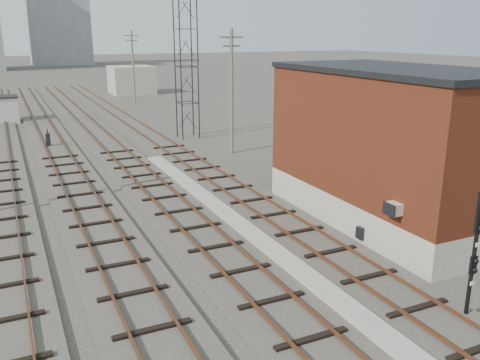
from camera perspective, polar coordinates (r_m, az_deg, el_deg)
ground at (r=67.20m, az=-17.52°, el=8.01°), size 320.00×320.00×0.00m
track_right at (r=47.23m, az=-10.89°, el=5.42°), size 3.20×90.00×0.39m
track_mid_right at (r=46.44m, az=-15.68°, el=4.93°), size 3.20×90.00×0.39m
track_mid_left at (r=45.98m, az=-20.60°, el=4.39°), size 3.20×90.00×0.39m
platform_curb at (r=23.68m, az=-0.28°, el=-4.99°), size 0.90×28.00×0.26m
brick_building at (r=24.81m, az=16.60°, el=3.75°), size 6.54×12.20×7.22m
lattice_tower at (r=43.48m, az=-6.10°, el=14.53°), size 1.60×1.60×15.00m
utility_pole_right_a at (r=37.52m, az=-0.94°, el=10.23°), size 1.80×0.24×9.00m
utility_pole_right_b at (r=65.96m, az=-11.91°, el=12.46°), size 1.80×0.24×9.00m
apartment_right at (r=157.02m, az=-19.78°, el=16.84°), size 16.00×12.00×26.00m
shed_right at (r=78.39m, az=-12.08°, el=10.93°), size 6.00×6.00×4.00m
signal_mast at (r=16.98m, az=25.00°, el=-6.61°), size 0.40×0.42×4.28m
switch_stand at (r=42.52m, az=-20.73°, el=4.24°), size 0.36×0.36×1.39m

